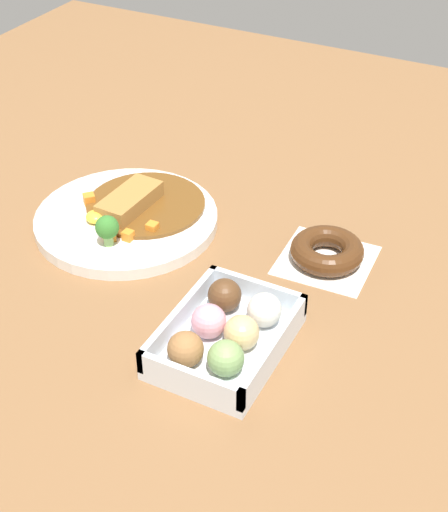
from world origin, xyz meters
name	(u,v)px	position (x,y,z in m)	size (l,w,h in m)	color
ground_plane	(191,238)	(0.00, 0.00, 0.00)	(1.60, 1.60, 0.00)	brown
curry_plate	(128,217)	(-0.01, 0.10, 0.01)	(0.27, 0.27, 0.06)	white
donut_box	(226,334)	(-0.18, -0.15, 0.02)	(0.19, 0.14, 0.06)	silver
chocolate_ring_donut	(327,251)	(0.04, -0.20, 0.02)	(0.13, 0.13, 0.03)	white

